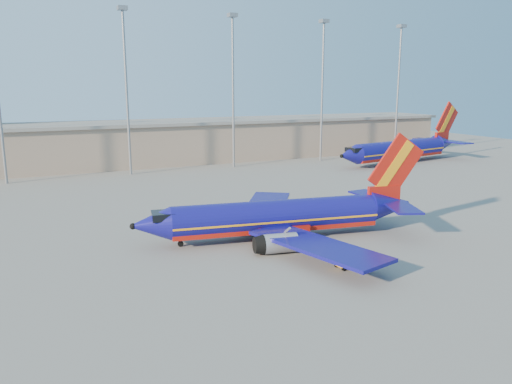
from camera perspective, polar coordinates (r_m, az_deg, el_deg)
ground at (r=51.06m, az=2.03°, el=-5.63°), size 220.00×220.00×0.00m
terminal_building at (r=106.83m, az=-7.58°, el=5.90°), size 122.00×16.00×8.50m
light_mast_row at (r=93.33m, az=-8.48°, el=13.15°), size 101.60×1.60×28.65m
aircraft_main at (r=51.51m, az=3.06°, el=-2.85°), size 31.14×29.72×10.61m
aircraft_second at (r=107.01m, az=16.37°, el=4.72°), size 35.83×14.41×12.21m
baggage_tug at (r=44.31m, az=10.41°, el=-7.60°), size 2.03×1.30×1.41m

